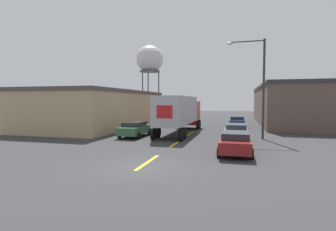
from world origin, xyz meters
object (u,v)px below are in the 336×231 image
(semi_truck, at_px, (181,111))
(parked_car_left_far, at_px, (135,129))
(water_tower, at_px, (150,60))
(street_lamp, at_px, (259,81))
(parked_car_right_far, at_px, (237,121))
(parked_car_right_mid, at_px, (236,132))
(parked_car_right_near, at_px, (235,142))

(semi_truck, height_order, parked_car_left_far, semi_truck)
(parked_car_left_far, height_order, water_tower, water_tower)
(parked_car_left_far, relative_size, street_lamp, 0.52)
(parked_car_right_far, bearing_deg, semi_truck, -125.19)
(parked_car_right_mid, bearing_deg, parked_car_right_far, 90.00)
(parked_car_right_mid, xyz_separation_m, parked_car_right_near, (0.00, -6.05, 0.00))
(parked_car_right_near, bearing_deg, parked_car_left_far, 147.74)
(parked_car_right_far, bearing_deg, water_tower, 130.58)
(parked_car_right_mid, xyz_separation_m, parked_car_left_far, (-9.42, -0.11, 0.00))
(parked_car_left_far, distance_m, water_tower, 39.47)
(semi_truck, xyz_separation_m, street_lamp, (7.70, -2.40, 2.87))
(water_tower, bearing_deg, semi_truck, -65.57)
(parked_car_right_far, height_order, parked_car_left_far, same)
(semi_truck, bearing_deg, parked_car_right_far, 54.59)
(street_lamp, bearing_deg, parked_car_right_far, 100.17)
(semi_truck, distance_m, parked_car_right_mid, 7.12)
(street_lamp, bearing_deg, parked_car_right_near, -104.32)
(street_lamp, bearing_deg, parked_car_left_far, -172.33)
(parked_car_left_far, bearing_deg, parked_car_right_far, 52.22)
(semi_truck, relative_size, parked_car_right_near, 2.81)
(semi_truck, bearing_deg, parked_car_right_near, -59.80)
(parked_car_right_far, xyz_separation_m, parked_car_left_far, (-9.42, -12.15, 0.00))
(semi_truck, height_order, parked_car_right_mid, semi_truck)
(parked_car_right_far, bearing_deg, parked_car_right_near, -90.00)
(semi_truck, distance_m, water_tower, 36.70)
(parked_car_right_near, height_order, water_tower, water_tower)
(street_lamp, bearing_deg, parked_car_right_mid, -143.33)
(parked_car_right_far, distance_m, street_lamp, 11.67)
(parked_car_right_near, relative_size, water_tower, 0.28)
(parked_car_right_far, relative_size, water_tower, 0.28)
(parked_car_right_far, bearing_deg, street_lamp, -79.83)
(parked_car_right_mid, height_order, street_lamp, street_lamp)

